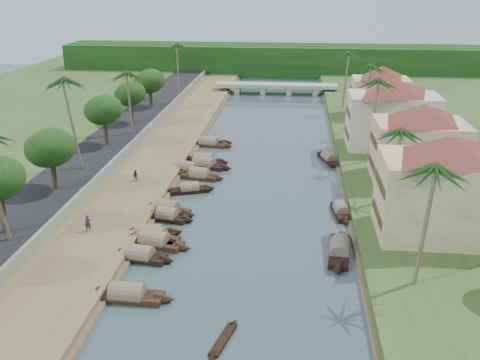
# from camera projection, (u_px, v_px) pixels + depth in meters

# --- Properties ---
(ground) EXTENTS (220.00, 220.00, 0.00)m
(ground) POSITION_uv_depth(u_px,v_px,m) (250.00, 228.00, 57.60)
(ground) COLOR #364B51
(ground) RESTS_ON ground
(left_bank) EXTENTS (10.00, 180.00, 0.80)m
(left_bank) POSITION_uv_depth(u_px,v_px,m) (152.00, 161.00, 77.61)
(left_bank) COLOR brown
(left_bank) RESTS_ON ground
(right_bank) EXTENTS (16.00, 180.00, 1.20)m
(right_bank) POSITION_uv_depth(u_px,v_px,m) (398.00, 168.00, 74.18)
(right_bank) COLOR #2D5120
(right_bank) RESTS_ON ground
(road) EXTENTS (8.00, 180.00, 1.40)m
(road) POSITION_uv_depth(u_px,v_px,m) (95.00, 157.00, 78.32)
(road) COLOR black
(road) RESTS_ON ground
(retaining_wall) EXTENTS (0.40, 180.00, 1.10)m
(retaining_wall) POSITION_uv_depth(u_px,v_px,m) (123.00, 154.00, 77.68)
(retaining_wall) COLOR slate
(retaining_wall) RESTS_ON left_bank
(treeline) EXTENTS (120.00, 14.00, 8.00)m
(treeline) POSITION_uv_depth(u_px,v_px,m) (280.00, 60.00, 149.27)
(treeline) COLOR #12370F
(treeline) RESTS_ON ground
(bridge) EXTENTS (28.00, 4.00, 2.40)m
(bridge) POSITION_uv_depth(u_px,v_px,m) (276.00, 87.00, 124.01)
(bridge) COLOR #A7A89E
(bridge) RESTS_ON ground
(building_near) EXTENTS (14.85, 14.85, 10.20)m
(building_near) POSITION_uv_depth(u_px,v_px,m) (444.00, 186.00, 51.67)
(building_near) COLOR beige
(building_near) RESTS_ON right_bank
(building_mid) EXTENTS (14.11, 14.11, 9.70)m
(building_mid) POSITION_uv_depth(u_px,v_px,m) (419.00, 142.00, 66.55)
(building_mid) COLOR beige
(building_mid) RESTS_ON right_bank
(building_far) EXTENTS (15.59, 15.59, 10.20)m
(building_far) POSITION_uv_depth(u_px,v_px,m) (393.00, 113.00, 79.59)
(building_far) COLOR beige
(building_far) RESTS_ON right_bank
(building_distant) EXTENTS (12.62, 12.62, 9.20)m
(building_distant) POSITION_uv_depth(u_px,v_px,m) (380.00, 91.00, 98.29)
(building_distant) COLOR beige
(building_distant) RESTS_ON right_bank
(sampan_0) EXTENTS (8.44, 2.11, 2.21)m
(sampan_0) POSITION_uv_depth(u_px,v_px,m) (128.00, 295.00, 44.62)
(sampan_0) COLOR black
(sampan_0) RESTS_ON ground
(sampan_1) EXTENTS (7.21, 2.64, 2.12)m
(sampan_1) POSITION_uv_depth(u_px,v_px,m) (140.00, 256.00, 50.91)
(sampan_1) COLOR black
(sampan_1) RESTS_ON ground
(sampan_2) EXTENTS (8.43, 3.71, 2.19)m
(sampan_2) POSITION_uv_depth(u_px,v_px,m) (155.00, 242.00, 53.70)
(sampan_2) COLOR black
(sampan_2) RESTS_ON ground
(sampan_3) EXTENTS (7.19, 3.82, 1.96)m
(sampan_3) POSITION_uv_depth(u_px,v_px,m) (150.00, 234.00, 55.22)
(sampan_3) COLOR black
(sampan_3) RESTS_ON ground
(sampan_4) EXTENTS (8.11, 4.19, 2.26)m
(sampan_4) POSITION_uv_depth(u_px,v_px,m) (152.00, 237.00, 54.70)
(sampan_4) COLOR black
(sampan_4) RESTS_ON ground
(sampan_5) EXTENTS (6.65, 2.92, 2.09)m
(sampan_5) POSITION_uv_depth(u_px,v_px,m) (167.00, 216.00, 59.42)
(sampan_5) COLOR black
(sampan_5) RESTS_ON ground
(sampan_6) EXTENTS (7.46, 3.76, 2.19)m
(sampan_6) POSITION_uv_depth(u_px,v_px,m) (168.00, 210.00, 61.12)
(sampan_6) COLOR black
(sampan_6) RESTS_ON ground
(sampan_7) EXTENTS (6.87, 3.49, 1.86)m
(sampan_7) POSITION_uv_depth(u_px,v_px,m) (190.00, 189.00, 67.06)
(sampan_7) COLOR black
(sampan_7) RESTS_ON ground
(sampan_8) EXTENTS (7.28, 3.00, 2.20)m
(sampan_8) POSITION_uv_depth(u_px,v_px,m) (199.00, 175.00, 71.76)
(sampan_8) COLOR black
(sampan_8) RESTS_ON ground
(sampan_9) EXTENTS (8.98, 4.17, 2.24)m
(sampan_9) POSITION_uv_depth(u_px,v_px,m) (204.00, 164.00, 76.02)
(sampan_9) COLOR black
(sampan_9) RESTS_ON ground
(sampan_10) EXTENTS (7.65, 4.46, 2.12)m
(sampan_10) POSITION_uv_depth(u_px,v_px,m) (188.00, 169.00, 74.31)
(sampan_10) COLOR black
(sampan_10) RESTS_ON ground
(sampan_11) EXTENTS (7.85, 2.63, 2.21)m
(sampan_11) POSITION_uv_depth(u_px,v_px,m) (204.00, 160.00, 77.76)
(sampan_11) COLOR black
(sampan_11) RESTS_ON ground
(sampan_12) EXTENTS (8.58, 3.24, 2.03)m
(sampan_12) POSITION_uv_depth(u_px,v_px,m) (208.00, 144.00, 85.67)
(sampan_12) COLOR black
(sampan_12) RESTS_ON ground
(sampan_13) EXTENTS (7.23, 2.05, 1.99)m
(sampan_13) POSITION_uv_depth(u_px,v_px,m) (211.00, 142.00, 86.38)
(sampan_13) COLOR black
(sampan_13) RESTS_ON ground
(sampan_14) EXTENTS (2.67, 9.42, 2.24)m
(sampan_14) POSITION_uv_depth(u_px,v_px,m) (339.00, 250.00, 51.98)
(sampan_14) COLOR black
(sampan_14) RESTS_ON ground
(sampan_15) EXTENTS (2.30, 7.14, 1.92)m
(sampan_15) POSITION_uv_depth(u_px,v_px,m) (341.00, 211.00, 60.79)
(sampan_15) COLOR black
(sampan_15) RESTS_ON ground
(sampan_16) EXTENTS (4.01, 8.62, 2.10)m
(sampan_16) POSITION_uv_depth(u_px,v_px,m) (329.00, 159.00, 78.52)
(sampan_16) COLOR black
(sampan_16) RESTS_ON ground
(canoe_0) EXTENTS (2.08, 5.54, 0.73)m
(canoe_0) POSITION_uv_depth(u_px,v_px,m) (223.00, 340.00, 39.59)
(canoe_0) COLOR black
(canoe_0) RESTS_ON ground
(canoe_1) EXTENTS (5.16, 1.68, 0.82)m
(canoe_1) POSITION_uv_depth(u_px,v_px,m) (170.00, 213.00, 60.89)
(canoe_1) COLOR black
(canoe_1) RESTS_ON ground
(canoe_2) EXTENTS (5.50, 2.80, 0.81)m
(canoe_2) POSITION_uv_depth(u_px,v_px,m) (198.00, 154.00, 81.60)
(canoe_2) COLOR black
(canoe_2) RESTS_ON ground
(palm_0) EXTENTS (3.20, 3.20, 11.96)m
(palm_0) POSITION_uv_depth(u_px,v_px,m) (431.00, 169.00, 41.29)
(palm_0) COLOR #76644E
(palm_0) RESTS_ON ground
(palm_1) EXTENTS (3.20, 3.20, 9.94)m
(palm_1) POSITION_uv_depth(u_px,v_px,m) (400.00, 132.00, 58.78)
(palm_1) COLOR #76644E
(palm_1) RESTS_ON ground
(palm_2) EXTENTS (3.20, 3.20, 12.94)m
(palm_2) POSITION_uv_depth(u_px,v_px,m) (375.00, 82.00, 71.18)
(palm_2) COLOR #76644E
(palm_2) RESTS_ON ground
(palm_3) EXTENTS (3.20, 3.20, 12.35)m
(palm_3) POSITION_uv_depth(u_px,v_px,m) (368.00, 67.00, 86.93)
(palm_3) COLOR #76644E
(palm_3) RESTS_ON ground
(palm_5) EXTENTS (3.20, 3.20, 13.46)m
(palm_5) POSITION_uv_depth(u_px,v_px,m) (70.00, 81.00, 67.59)
(palm_5) COLOR #76644E
(palm_5) RESTS_ON ground
(palm_6) EXTENTS (3.20, 3.20, 11.48)m
(palm_6) POSITION_uv_depth(u_px,v_px,m) (128.00, 74.00, 84.37)
(palm_6) COLOR #76644E
(palm_6) RESTS_ON ground
(palm_7) EXTENTS (3.20, 3.20, 12.24)m
(palm_7) POSITION_uv_depth(u_px,v_px,m) (347.00, 54.00, 102.68)
(palm_7) COLOR #76644E
(palm_7) RESTS_ON ground
(palm_8) EXTENTS (3.20, 3.20, 12.50)m
(palm_8) POSITION_uv_depth(u_px,v_px,m) (177.00, 46.00, 111.43)
(palm_8) COLOR #76644E
(palm_8) RESTS_ON ground
(tree_2) EXTENTS (5.37, 5.37, 7.38)m
(tree_2) POSITION_uv_depth(u_px,v_px,m) (51.00, 148.00, 62.73)
(tree_2) COLOR #493629
(tree_2) RESTS_ON ground
(tree_3) EXTENTS (5.15, 5.15, 7.56)m
(tree_3) POSITION_uv_depth(u_px,v_px,m) (104.00, 110.00, 79.85)
(tree_3) COLOR #493629
(tree_3) RESTS_ON ground
(tree_4) EXTENTS (4.85, 4.85, 7.12)m
(tree_4) POSITION_uv_depth(u_px,v_px,m) (130.00, 94.00, 92.43)
(tree_4) COLOR #493629
(tree_4) RESTS_ON ground
(tree_5) EXTENTS (5.42, 5.42, 7.23)m
(tree_5) POSITION_uv_depth(u_px,v_px,m) (150.00, 82.00, 104.53)
(tree_5) COLOR #493629
(tree_5) RESTS_ON ground
(tree_6) EXTENTS (4.51, 4.51, 6.84)m
(tree_6) POSITION_uv_depth(u_px,v_px,m) (424.00, 112.00, 81.40)
(tree_6) COLOR #493629
(tree_6) RESTS_ON ground
(person_near) EXTENTS (0.74, 0.63, 1.72)m
(person_near) POSITION_uv_depth(u_px,v_px,m) (88.00, 223.00, 54.79)
(person_near) COLOR #2B2D34
(person_near) RESTS_ON left_bank
(person_far) EXTENTS (0.74, 0.59, 1.45)m
(person_far) POSITION_uv_depth(u_px,v_px,m) (135.00, 176.00, 68.52)
(person_far) COLOR #2D291F
(person_far) RESTS_ON left_bank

